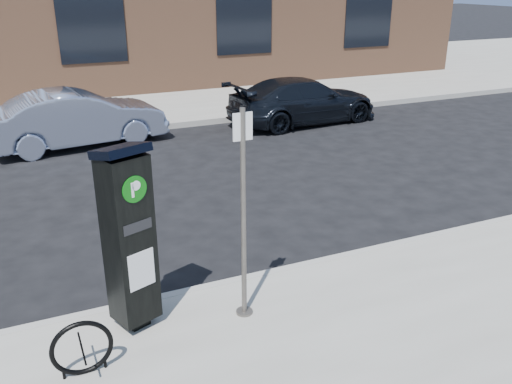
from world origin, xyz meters
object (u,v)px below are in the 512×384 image
sign_pole (243,219)px  car_silver (78,118)px  parking_kiosk (129,237)px  bike_rack (82,348)px  car_dark (303,100)px

sign_pole → car_silver: size_ratio=0.60×
parking_kiosk → car_silver: size_ratio=0.53×
sign_pole → car_silver: 8.19m
bike_rack → car_silver: bearing=82.5°
bike_rack → car_dark: 10.69m
car_dark → car_silver: bearing=82.9°
bike_rack → car_silver: size_ratio=0.15×
parking_kiosk → sign_pole: 1.21m
bike_rack → car_dark: bearing=49.4°
parking_kiosk → car_silver: (0.37, 7.84, -0.57)m
bike_rack → car_dark: (6.84, 8.21, 0.17)m
car_silver → car_dark: 5.85m
sign_pole → parking_kiosk: bearing=164.7°
bike_rack → parking_kiosk: bearing=42.2°
car_dark → parking_kiosk: bearing=136.0°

